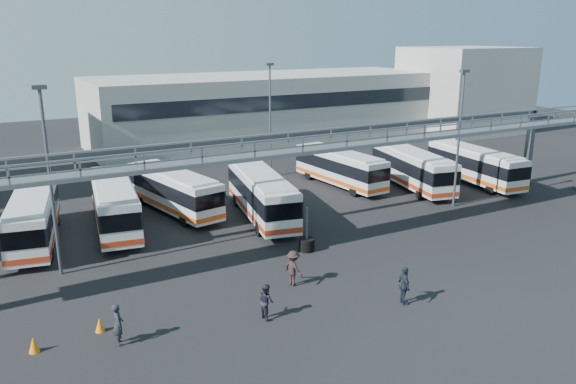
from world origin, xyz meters
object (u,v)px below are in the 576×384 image
bus_1 (33,217)px  pedestrian_b (266,301)px  light_pole_back (270,114)px  bus_6 (340,167)px  light_pole_mid (459,132)px  bus_8 (475,164)px  bus_2 (114,203)px  cone_left (34,345)px  pedestrian_c (293,268)px  bus_4 (262,194)px  bus_7 (412,168)px  pedestrian_a (118,324)px  tire_stack (307,243)px  pedestrian_d (404,286)px  light_pole_left (49,172)px  bus_3 (174,190)px  cone_right (100,325)px

bus_1 → pedestrian_b: bearing=-51.7°
light_pole_back → bus_6: bearing=-58.4°
light_pole_mid → bus_8: 8.60m
bus_6 → bus_2: bearing=-178.3°
bus_6 → cone_left: 30.24m
pedestrian_c → cone_left: bearing=79.3°
bus_6 → bus_4: bearing=-158.3°
light_pole_back → bus_7: bearing=-47.2°
pedestrian_a → tire_stack: bearing=-63.4°
light_pole_mid → pedestrian_d: 18.20m
bus_4 → bus_8: (20.52, -0.29, -0.10)m
bus_1 → bus_2: (5.00, 0.37, 0.07)m
bus_8 → pedestrian_b: 29.73m
bus_8 → tire_stack: bus_8 is taller
light_pole_left → pedestrian_d: bearing=-39.8°
bus_4 → bus_2: bearing=175.0°
bus_3 → cone_left: size_ratio=15.27×
cone_left → light_pole_mid: bearing=12.7°
light_pole_back → pedestrian_c: (-9.54, -21.34, -4.78)m
bus_6 → pedestrian_d: (-9.54, -19.82, -0.73)m
bus_1 → light_pole_left: bearing=-73.0°
light_pole_back → bus_7: size_ratio=0.94×
pedestrian_c → cone_right: bearing=77.4°
light_pole_left → bus_2: 8.48m
light_pole_left → bus_1: light_pole_left is taller
light_pole_back → bus_6: light_pole_back is taller
bus_2 → bus_7: 24.42m
light_pole_left → bus_8: bearing=5.1°
bus_7 → tire_stack: (-15.15, -8.12, -1.31)m
tire_stack → pedestrian_a: bearing=-156.6°
light_pole_back → bus_2: light_pole_back is taller
pedestrian_d → cone_right: pedestrian_d is taller
pedestrian_b → pedestrian_c: size_ratio=0.89×
bus_3 → pedestrian_c: 15.18m
cone_left → cone_right: (2.71, 0.42, -0.01)m
light_pole_back → tire_stack: (-6.47, -17.50, -5.26)m
light_pole_back → pedestrian_b: light_pole_back is taller
cone_right → pedestrian_c: bearing=0.2°
bus_1 → bus_8: 35.22m
light_pole_left → bus_3: size_ratio=0.97×
bus_6 → bus_3: bearing=177.4°
pedestrian_c → cone_left: (-12.51, -0.46, -0.61)m
bus_4 → pedestrian_a: bearing=-124.9°
bus_2 → pedestrian_c: bearing=-57.8°
light_pole_mid → bus_7: bearing=83.1°
pedestrian_d → bus_3: bearing=32.5°
light_pole_back → cone_right: bearing=-132.1°
light_pole_left → cone_right: 9.17m
bus_8 → cone_left: (-36.47, -10.89, -1.38)m
light_pole_mid → bus_1: light_pole_mid is taller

